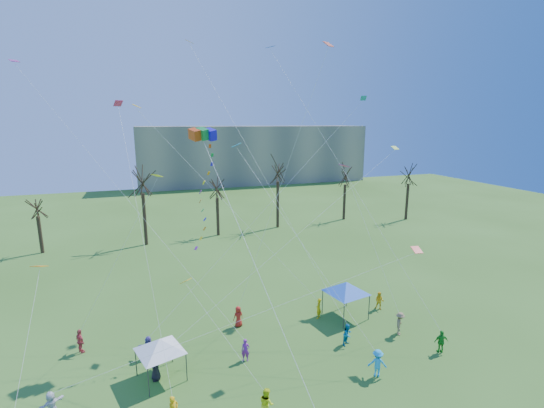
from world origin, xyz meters
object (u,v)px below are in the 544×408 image
object	(u,v)px
distant_building	(254,154)
canopy_tent_blue	(346,287)
canopy_tent_white	(160,345)
big_box_kite	(208,199)

from	to	relation	value
distant_building	canopy_tent_blue	world-z (taller)	distant_building
canopy_tent_white	distant_building	bearing A→B (deg)	69.86
distant_building	canopy_tent_white	xyz separation A→B (m)	(-28.05, -76.51, -5.15)
big_box_kite	canopy_tent_white	distance (m)	10.04
distant_building	canopy_tent_white	size ratio (longest dim) A/B	17.04
distant_building	canopy_tent_blue	xyz separation A→B (m)	(-13.05, -73.32, -4.85)
distant_building	canopy_tent_blue	distance (m)	74.63
big_box_kite	distant_building	bearing A→B (deg)	71.67
distant_building	big_box_kite	size ratio (longest dim) A/B	3.25
canopy_tent_white	big_box_kite	bearing A→B (deg)	44.11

